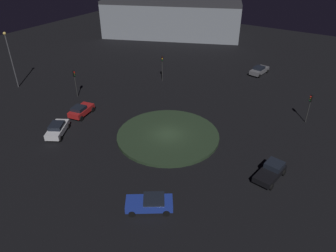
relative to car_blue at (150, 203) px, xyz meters
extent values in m
plane|color=black|center=(11.18, 5.15, -0.73)|extent=(121.91, 121.91, 0.00)
cylinder|color=#263823|center=(11.18, 5.15, -0.56)|extent=(12.68, 12.68, 0.35)
cube|color=#1E38A5|center=(-0.04, 0.06, -0.08)|extent=(3.84, 4.52, 0.69)
cube|color=black|center=(0.20, -0.30, 0.47)|extent=(2.35, 2.43, 0.41)
cylinder|color=black|center=(-1.63, 0.84, -0.43)|extent=(0.52, 0.63, 0.61)
cylinder|color=black|center=(-0.16, 1.83, -0.43)|extent=(0.52, 0.63, 0.61)
cylinder|color=black|center=(0.07, -1.70, -0.43)|extent=(0.52, 0.63, 0.61)
cylinder|color=black|center=(1.55, -0.71, -0.43)|extent=(0.52, 0.63, 0.61)
cube|color=black|center=(10.03, -7.88, -0.11)|extent=(4.28, 2.46, 0.59)
cube|color=black|center=(10.94, -8.02, 0.46)|extent=(1.93, 1.88, 0.54)
cylinder|color=black|center=(8.45, -8.57, -0.40)|extent=(0.69, 0.32, 0.66)
cylinder|color=black|center=(8.74, -6.73, -0.40)|extent=(0.69, 0.32, 0.66)
cylinder|color=black|center=(11.33, -9.02, -0.40)|extent=(0.69, 0.32, 0.66)
cylinder|color=black|center=(11.61, -7.18, -0.40)|extent=(0.69, 0.32, 0.66)
cube|color=slate|center=(37.54, 2.36, -0.06)|extent=(4.51, 2.40, 0.71)
cube|color=black|center=(37.33, 2.40, 0.51)|extent=(2.03, 1.80, 0.43)
cylinder|color=black|center=(39.20, 2.97, -0.41)|extent=(0.67, 0.32, 0.64)
cylinder|color=black|center=(38.92, 1.25, -0.41)|extent=(0.67, 0.32, 0.64)
cylinder|color=black|center=(36.15, 3.47, -0.41)|extent=(0.67, 0.32, 0.64)
cylinder|color=black|center=(35.87, 1.75, -0.41)|extent=(0.67, 0.32, 0.64)
cube|color=white|center=(4.24, 17.14, -0.05)|extent=(4.48, 3.58, 0.71)
cube|color=black|center=(4.22, 17.12, 0.53)|extent=(2.50, 2.33, 0.47)
cylinder|color=black|center=(5.11, 18.64, -0.41)|extent=(0.67, 0.51, 0.65)
cylinder|color=black|center=(5.98, 17.12, -0.41)|extent=(0.67, 0.51, 0.65)
cylinder|color=black|center=(2.51, 17.15, -0.41)|extent=(0.67, 0.51, 0.65)
cylinder|color=black|center=(3.37, 15.63, -0.41)|extent=(0.67, 0.51, 0.65)
cube|color=red|center=(9.42, 18.24, -0.02)|extent=(4.10, 2.48, 0.71)
cube|color=black|center=(8.94, 18.15, 0.56)|extent=(1.91, 1.87, 0.46)
cylinder|color=black|center=(10.62, 19.38, -0.38)|extent=(0.74, 0.34, 0.71)
cylinder|color=black|center=(10.94, 17.60, -0.38)|extent=(0.74, 0.34, 0.71)
cylinder|color=black|center=(7.90, 18.88, -0.38)|extent=(0.74, 0.34, 0.71)
cylinder|color=black|center=(8.23, 17.10, -0.38)|extent=(0.74, 0.34, 0.71)
cylinder|color=#2D2D2D|center=(25.57, 15.39, 1.05)|extent=(0.12, 0.12, 3.56)
cube|color=black|center=(25.57, 15.39, 3.27)|extent=(0.35, 0.37, 0.90)
sphere|color=#3F0C0C|center=(25.45, 15.31, 3.54)|extent=(0.20, 0.20, 0.20)
sphere|color=yellow|center=(25.45, 15.31, 3.27)|extent=(0.20, 0.20, 0.20)
sphere|color=#0F3819|center=(25.45, 15.31, 3.00)|extent=(0.20, 0.20, 0.20)
cylinder|color=#2D2D2D|center=(13.34, 23.16, 0.93)|extent=(0.12, 0.12, 3.33)
cube|color=black|center=(13.34, 23.16, 3.05)|extent=(0.32, 0.25, 0.90)
sphere|color=red|center=(13.32, 23.02, 3.32)|extent=(0.20, 0.20, 0.20)
sphere|color=#4C380F|center=(13.32, 23.02, 3.05)|extent=(0.20, 0.20, 0.20)
sphere|color=#0F3819|center=(13.32, 23.02, 2.78)|extent=(0.20, 0.20, 0.20)
cylinder|color=#2D2D2D|center=(24.04, -8.54, 0.80)|extent=(0.12, 0.12, 3.07)
cube|color=black|center=(24.04, -8.54, 2.79)|extent=(0.37, 0.37, 0.90)
sphere|color=red|center=(23.94, -8.44, 3.06)|extent=(0.20, 0.20, 0.20)
sphere|color=#4C380F|center=(23.94, -8.44, 2.79)|extent=(0.20, 0.20, 0.20)
sphere|color=#0F3819|center=(23.94, -8.44, 2.52)|extent=(0.20, 0.20, 0.20)
cylinder|color=#4C4C51|center=(10.72, 34.15, 3.60)|extent=(0.18, 0.18, 8.66)
sphere|color=#F9D166|center=(10.72, 34.15, 8.07)|extent=(0.46, 0.46, 0.46)
cube|color=#8C939E|center=(51.50, 29.45, 3.23)|extent=(23.97, 34.72, 7.92)
cube|color=#333338|center=(51.50, 29.45, 7.53)|extent=(23.97, 34.72, 0.70)
camera|label=1|loc=(-16.83, -12.55, 20.70)|focal=33.86mm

